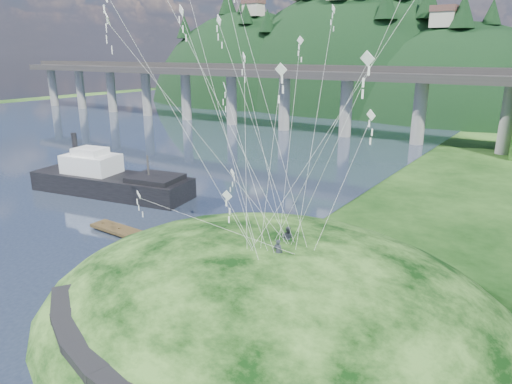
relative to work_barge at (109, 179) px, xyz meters
The scene contains 10 objects.
ground 27.89m from the work_barge, 29.00° to the right, with size 320.00×320.00×0.00m, color black.
water 50.48m from the work_barge, 160.89° to the left, with size 240.00×240.00×0.00m, color #2E3B55.
grass_hill 34.48m from the work_barge, 19.56° to the right, with size 36.00×32.00×13.00m.
footpath 39.38m from the work_barge, 36.15° to the right, with size 22.29×5.84×0.83m.
bridge 57.15m from the work_barge, 92.15° to the left, with size 160.00×11.00×15.00m.
far_ridge 110.77m from the work_barge, 100.04° to the left, with size 153.00×70.00×94.50m.
work_barge is the anchor object (origin of this frame).
wooden_dock 17.01m from the work_barge, 29.68° to the right, with size 12.27×1.98×0.88m.
kite_flyers 34.95m from the work_barge, 18.10° to the right, with size 1.51×3.05×1.79m.
kite_swarm 35.28m from the work_barge, 18.04° to the right, with size 20.36×17.25×20.05m.
Camera 1 is at (23.64, -22.55, 17.60)m, focal length 32.00 mm.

